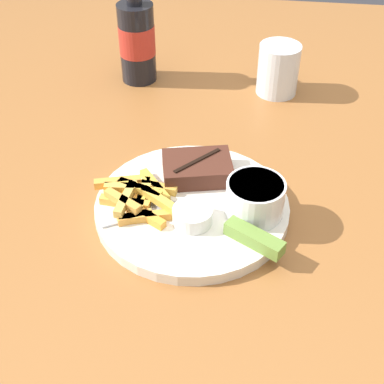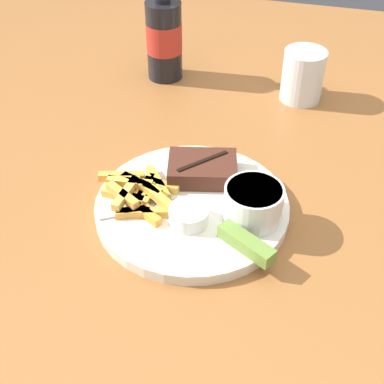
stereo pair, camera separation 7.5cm
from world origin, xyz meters
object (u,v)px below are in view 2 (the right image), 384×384
(coleslaw_cup, at_px, (253,202))
(drinking_glass, at_px, (303,75))
(steak_portion, at_px, (200,169))
(dinner_plate, at_px, (192,207))
(dipping_sauce_cup, at_px, (189,215))
(pickle_spear, at_px, (246,243))
(fork_utensil, at_px, (142,210))
(beer_bottle, at_px, (164,35))

(coleslaw_cup, distance_m, drinking_glass, 0.38)
(steak_portion, xyz_separation_m, drinking_glass, (0.12, 0.30, 0.02))
(dinner_plate, distance_m, dipping_sauce_cup, 0.05)
(dinner_plate, relative_size, dipping_sauce_cup, 5.04)
(pickle_spear, relative_size, fork_utensil, 0.68)
(coleslaw_cup, xyz_separation_m, pickle_spear, (0.00, -0.06, -0.02))
(coleslaw_cup, bearing_deg, drinking_glass, 85.62)
(dinner_plate, distance_m, fork_utensil, 0.07)
(coleslaw_cup, distance_m, pickle_spear, 0.06)
(beer_bottle, bearing_deg, steak_portion, -64.30)
(pickle_spear, xyz_separation_m, fork_utensil, (-0.16, 0.04, -0.01))
(steak_portion, xyz_separation_m, coleslaw_cup, (0.09, -0.07, 0.02))
(dipping_sauce_cup, bearing_deg, beer_bottle, 111.15)
(steak_portion, relative_size, drinking_glass, 1.21)
(beer_bottle, bearing_deg, dipping_sauce_cup, -68.85)
(drinking_glass, bearing_deg, pickle_spear, -93.42)
(dipping_sauce_cup, relative_size, beer_bottle, 0.23)
(dipping_sauce_cup, distance_m, fork_utensil, 0.07)
(coleslaw_cup, xyz_separation_m, drinking_glass, (0.03, 0.38, 0.00))
(coleslaw_cup, height_order, drinking_glass, drinking_glass)
(dinner_plate, distance_m, beer_bottle, 0.42)
(steak_portion, relative_size, fork_utensil, 0.96)
(dipping_sauce_cup, height_order, pickle_spear, dipping_sauce_cup)
(coleslaw_cup, height_order, dipping_sauce_cup, coleslaw_cup)
(coleslaw_cup, distance_m, beer_bottle, 0.47)
(beer_bottle, distance_m, drinking_glass, 0.28)
(pickle_spear, xyz_separation_m, drinking_glass, (0.03, 0.44, 0.02))
(dinner_plate, xyz_separation_m, fork_utensil, (-0.06, -0.04, 0.01))
(dinner_plate, bearing_deg, fork_utensil, -151.17)
(dinner_plate, height_order, beer_bottle, beer_bottle)
(pickle_spear, height_order, beer_bottle, beer_bottle)
(beer_bottle, bearing_deg, pickle_spear, -61.15)
(drinking_glass, bearing_deg, fork_utensil, -114.51)
(pickle_spear, height_order, fork_utensil, pickle_spear)
(coleslaw_cup, bearing_deg, beer_bottle, 122.23)
(steak_portion, xyz_separation_m, pickle_spear, (0.10, -0.13, -0.00))
(steak_portion, height_order, dipping_sauce_cup, steak_portion)
(dinner_plate, bearing_deg, beer_bottle, 112.37)
(pickle_spear, relative_size, beer_bottle, 0.34)
(pickle_spear, bearing_deg, fork_utensil, 167.38)
(coleslaw_cup, height_order, fork_utensil, coleslaw_cup)
(dinner_plate, bearing_deg, coleslaw_cup, -5.95)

